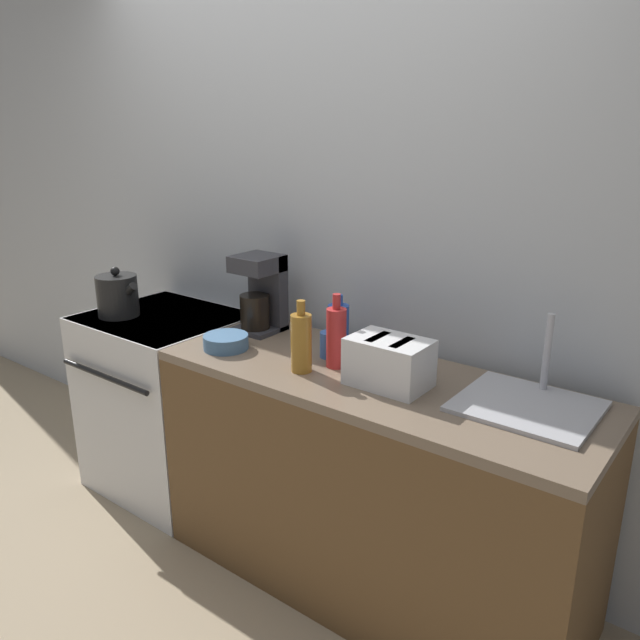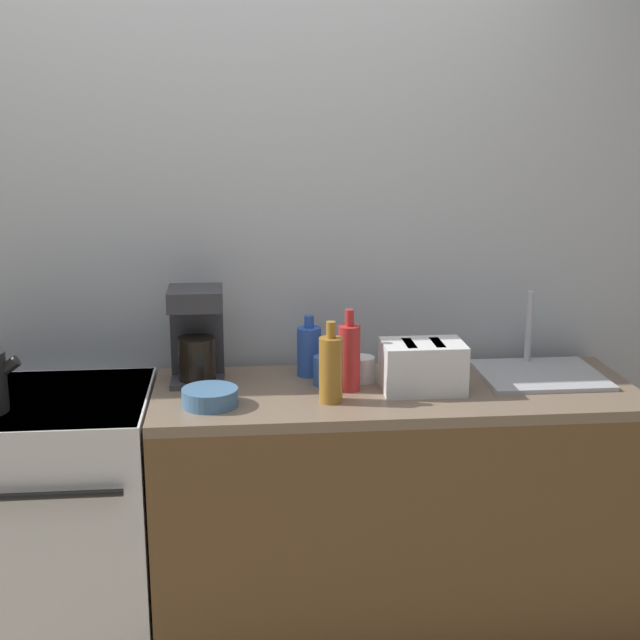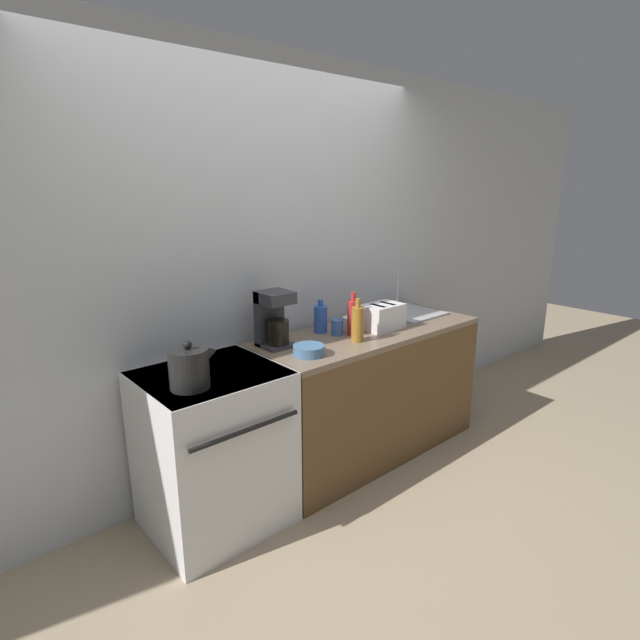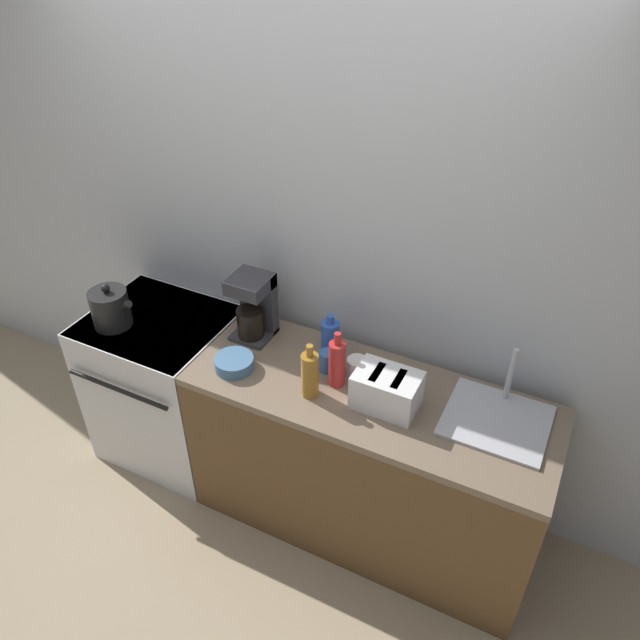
{
  "view_description": "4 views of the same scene",
  "coord_description": "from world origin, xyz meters",
  "px_view_note": "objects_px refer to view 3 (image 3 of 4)",
  "views": [
    {
      "loc": [
        1.7,
        -1.46,
        1.76
      ],
      "look_at": [
        0.32,
        0.34,
        1.04
      ],
      "focal_mm": 35.0,
      "sensor_mm": 36.0,
      "label": 1
    },
    {
      "loc": [
        0.05,
        -2.56,
        1.85
      ],
      "look_at": [
        0.34,
        0.38,
        1.11
      ],
      "focal_mm": 50.0,
      "sensor_mm": 36.0,
      "label": 2
    },
    {
      "loc": [
        -1.76,
        -1.88,
        1.83
      ],
      "look_at": [
        0.17,
        0.33,
        1.03
      ],
      "focal_mm": 28.0,
      "sensor_mm": 36.0,
      "label": 3
    },
    {
      "loc": [
        1.29,
        -1.59,
        2.77
      ],
      "look_at": [
        0.3,
        0.39,
        1.13
      ],
      "focal_mm": 35.0,
      "sensor_mm": 36.0,
      "label": 4
    }
  ],
  "objects_px": {
    "toaster": "(382,316)",
    "coffee_maker": "(274,318)",
    "bottle_blue": "(321,319)",
    "bottle_amber": "(358,324)",
    "bowl": "(309,350)",
    "stove": "(214,447)",
    "cup_white": "(349,324)",
    "kettle": "(189,368)",
    "cup_blue": "(337,327)",
    "bottle_red": "(353,317)"
  },
  "relations": [
    {
      "from": "bottle_red",
      "to": "bottle_amber",
      "type": "height_order",
      "value": "bottle_red"
    },
    {
      "from": "kettle",
      "to": "cup_blue",
      "type": "relative_size",
      "value": 2.35
    },
    {
      "from": "kettle",
      "to": "coffee_maker",
      "type": "bearing_deg",
      "value": 20.68
    },
    {
      "from": "cup_blue",
      "to": "cup_white",
      "type": "bearing_deg",
      "value": 12.18
    },
    {
      "from": "kettle",
      "to": "bottle_blue",
      "type": "xyz_separation_m",
      "value": [
        1.07,
        0.28,
        -0.01
      ]
    },
    {
      "from": "coffee_maker",
      "to": "bowl",
      "type": "distance_m",
      "value": 0.31
    },
    {
      "from": "cup_white",
      "to": "bottle_red",
      "type": "bearing_deg",
      "value": -121.03
    },
    {
      "from": "stove",
      "to": "toaster",
      "type": "relative_size",
      "value": 3.24
    },
    {
      "from": "bottle_red",
      "to": "coffee_maker",
      "type": "bearing_deg",
      "value": 163.49
    },
    {
      "from": "bottle_red",
      "to": "bottle_blue",
      "type": "bearing_deg",
      "value": 123.79
    },
    {
      "from": "toaster",
      "to": "bottle_red",
      "type": "xyz_separation_m",
      "value": [
        -0.25,
        0.03,
        0.03
      ]
    },
    {
      "from": "bowl",
      "to": "toaster",
      "type": "bearing_deg",
      "value": 6.9
    },
    {
      "from": "stove",
      "to": "bottle_red",
      "type": "xyz_separation_m",
      "value": [
        1.03,
        -0.01,
        0.55
      ]
    },
    {
      "from": "kettle",
      "to": "bottle_amber",
      "type": "distance_m",
      "value": 1.12
    },
    {
      "from": "stove",
      "to": "toaster",
      "type": "height_order",
      "value": "toaster"
    },
    {
      "from": "stove",
      "to": "kettle",
      "type": "xyz_separation_m",
      "value": [
        -0.16,
        -0.12,
        0.53
      ]
    },
    {
      "from": "kettle",
      "to": "cup_white",
      "type": "distance_m",
      "value": 1.27
    },
    {
      "from": "cup_white",
      "to": "toaster",
      "type": "bearing_deg",
      "value": -32.89
    },
    {
      "from": "toaster",
      "to": "bottle_blue",
      "type": "bearing_deg",
      "value": 150.27
    },
    {
      "from": "bottle_blue",
      "to": "cup_white",
      "type": "distance_m",
      "value": 0.2
    },
    {
      "from": "stove",
      "to": "cup_white",
      "type": "distance_m",
      "value": 1.19
    },
    {
      "from": "cup_white",
      "to": "bowl",
      "type": "distance_m",
      "value": 0.56
    },
    {
      "from": "cup_white",
      "to": "bowl",
      "type": "height_order",
      "value": "cup_white"
    },
    {
      "from": "stove",
      "to": "bottle_amber",
      "type": "bearing_deg",
      "value": -7.59
    },
    {
      "from": "bottle_amber",
      "to": "cup_blue",
      "type": "height_order",
      "value": "bottle_amber"
    },
    {
      "from": "kettle",
      "to": "cup_white",
      "type": "height_order",
      "value": "kettle"
    },
    {
      "from": "bottle_blue",
      "to": "toaster",
      "type": "bearing_deg",
      "value": -29.73
    },
    {
      "from": "bottle_blue",
      "to": "bottle_amber",
      "type": "height_order",
      "value": "bottle_amber"
    },
    {
      "from": "kettle",
      "to": "toaster",
      "type": "height_order",
      "value": "kettle"
    },
    {
      "from": "stove",
      "to": "bottle_blue",
      "type": "height_order",
      "value": "bottle_blue"
    },
    {
      "from": "bottle_blue",
      "to": "coffee_maker",
      "type": "bearing_deg",
      "value": -176.05
    },
    {
      "from": "stove",
      "to": "cup_white",
      "type": "relative_size",
      "value": 9.6
    },
    {
      "from": "toaster",
      "to": "coffee_maker",
      "type": "xyz_separation_m",
      "value": [
        -0.76,
        0.18,
        0.09
      ]
    },
    {
      "from": "toaster",
      "to": "cup_white",
      "type": "xyz_separation_m",
      "value": [
        -0.19,
        0.12,
        -0.04
      ]
    },
    {
      "from": "toaster",
      "to": "bottle_amber",
      "type": "xyz_separation_m",
      "value": [
        -0.32,
        -0.08,
        0.03
      ]
    },
    {
      "from": "kettle",
      "to": "toaster",
      "type": "distance_m",
      "value": 1.44
    },
    {
      "from": "kettle",
      "to": "bowl",
      "type": "xyz_separation_m",
      "value": [
        0.73,
        -0.01,
        -0.07
      ]
    },
    {
      "from": "cup_white",
      "to": "cup_blue",
      "type": "height_order",
      "value": "cup_blue"
    },
    {
      "from": "toaster",
      "to": "bottle_blue",
      "type": "distance_m",
      "value": 0.42
    },
    {
      "from": "kettle",
      "to": "coffee_maker",
      "type": "distance_m",
      "value": 0.73
    },
    {
      "from": "coffee_maker",
      "to": "cup_blue",
      "type": "distance_m",
      "value": 0.46
    },
    {
      "from": "stove",
      "to": "kettle",
      "type": "relative_size",
      "value": 3.72
    },
    {
      "from": "bottle_blue",
      "to": "bowl",
      "type": "distance_m",
      "value": 0.46
    },
    {
      "from": "stove",
      "to": "cup_blue",
      "type": "distance_m",
      "value": 1.07
    },
    {
      "from": "stove",
      "to": "cup_blue",
      "type": "relative_size",
      "value": 8.74
    },
    {
      "from": "toaster",
      "to": "coffee_maker",
      "type": "bearing_deg",
      "value": 166.53
    },
    {
      "from": "stove",
      "to": "coffee_maker",
      "type": "distance_m",
      "value": 0.81
    },
    {
      "from": "bottle_amber",
      "to": "cup_white",
      "type": "relative_size",
      "value": 2.91
    },
    {
      "from": "coffee_maker",
      "to": "bowl",
      "type": "height_order",
      "value": "coffee_maker"
    },
    {
      "from": "stove",
      "to": "bottle_red",
      "type": "bearing_deg",
      "value": -0.72
    }
  ]
}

